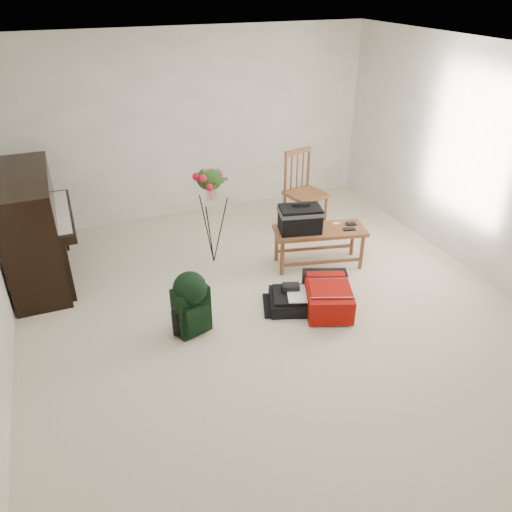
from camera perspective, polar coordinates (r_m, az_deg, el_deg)
name	(u,v)px	position (r m, az deg, el deg)	size (l,w,h in m)	color
floor	(274,312)	(5.22, 2.02, -6.41)	(5.00, 5.50, 0.01)	beige
ceiling	(279,56)	(4.25, 2.66, 21.90)	(5.00, 5.50, 0.01)	white
wall_back	(195,126)	(7.06, -7.01, 14.56)	(5.00, 0.04, 2.50)	white
wall_right	(489,167)	(6.00, 25.05, 9.22)	(0.04, 5.50, 2.50)	white
piano	(34,231)	(6.00, -24.02, 2.63)	(0.71, 1.50, 1.25)	black
bench	(308,224)	(5.73, 5.91, 3.67)	(1.12, 0.65, 0.81)	brown
dining_chair	(305,192)	(6.75, 5.57, 7.33)	(0.56, 0.56, 1.06)	brown
red_suitcase	(325,293)	(5.28, 7.93, -4.24)	(0.66, 0.81, 0.29)	#B41307
black_duffel	(296,300)	(5.26, 4.62, -5.02)	(0.67, 0.60, 0.23)	black
green_backpack	(191,300)	(4.79, -7.45, -5.06)	(0.38, 0.35, 0.66)	black
flower_stand	(212,216)	(5.83, -5.09, 4.57)	(0.41, 0.41, 1.24)	black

